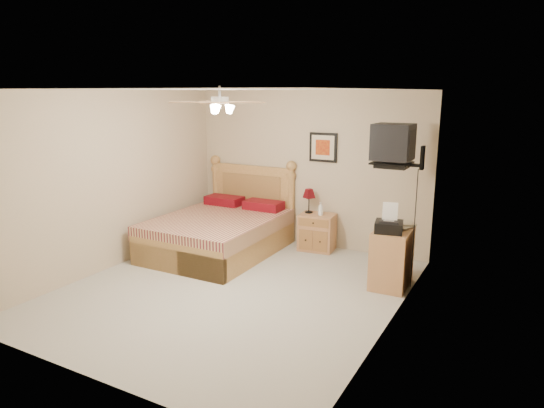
{
  "coord_description": "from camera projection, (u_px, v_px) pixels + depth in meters",
  "views": [
    {
      "loc": [
        3.21,
        -4.85,
        2.48
      ],
      "look_at": [
        0.08,
        0.9,
        0.95
      ],
      "focal_mm": 32.0,
      "sensor_mm": 36.0,
      "label": 1
    }
  ],
  "objects": [
    {
      "name": "floor",
      "position": [
        233.0,
        290.0,
        6.2
      ],
      "size": [
        4.5,
        4.5,
        0.0
      ],
      "primitive_type": "plane",
      "color": "#A9A498",
      "rests_on": "ground"
    },
    {
      "name": "ceiling",
      "position": [
        229.0,
        90.0,
        5.64
      ],
      "size": [
        4.0,
        4.5,
        0.04
      ],
      "primitive_type": "cube",
      "color": "white",
      "rests_on": "ground"
    },
    {
      "name": "wall_back",
      "position": [
        308.0,
        169.0,
        7.85
      ],
      "size": [
        4.0,
        0.04,
        2.5
      ],
      "primitive_type": "cube",
      "color": "#BFAB8C",
      "rests_on": "ground"
    },
    {
      "name": "wall_front",
      "position": [
        82.0,
        244.0,
        4.0
      ],
      "size": [
        4.0,
        0.04,
        2.5
      ],
      "primitive_type": "cube",
      "color": "#BFAB8C",
      "rests_on": "ground"
    },
    {
      "name": "wall_left",
      "position": [
        113.0,
        180.0,
        6.85
      ],
      "size": [
        0.04,
        4.5,
        2.5
      ],
      "primitive_type": "cube",
      "color": "#BFAB8C",
      "rests_on": "ground"
    },
    {
      "name": "wall_right",
      "position": [
        394.0,
        214.0,
        4.99
      ],
      "size": [
        0.04,
        4.5,
        2.5
      ],
      "primitive_type": "cube",
      "color": "#BFAB8C",
      "rests_on": "ground"
    },
    {
      "name": "bed",
      "position": [
        217.0,
        210.0,
        7.48
      ],
      "size": [
        1.64,
        2.15,
        1.38
      ],
      "primitive_type": null,
      "rotation": [
        0.0,
        0.0,
        0.01
      ],
      "color": "#A0773B",
      "rests_on": "ground"
    },
    {
      "name": "nightstand",
      "position": [
        317.0,
        232.0,
        7.72
      ],
      "size": [
        0.58,
        0.46,
        0.59
      ],
      "primitive_type": "cube",
      "rotation": [
        0.0,
        0.0,
        0.1
      ],
      "color": "#AE7646",
      "rests_on": "ground"
    },
    {
      "name": "table_lamp",
      "position": [
        309.0,
        201.0,
        7.71
      ],
      "size": [
        0.26,
        0.26,
        0.39
      ],
      "primitive_type": null,
      "rotation": [
        0.0,
        0.0,
        0.25
      ],
      "color": "#55090F",
      "rests_on": "nightstand"
    },
    {
      "name": "lotion_bottle",
      "position": [
        321.0,
        209.0,
        7.57
      ],
      "size": [
        0.1,
        0.1,
        0.21
      ],
      "primitive_type": "imported",
      "rotation": [
        0.0,
        0.0,
        -0.25
      ],
      "color": "white",
      "rests_on": "nightstand"
    },
    {
      "name": "framed_picture",
      "position": [
        323.0,
        147.0,
        7.62
      ],
      "size": [
        0.46,
        0.04,
        0.46
      ],
      "primitive_type": "cube",
      "color": "black",
      "rests_on": "wall_back"
    },
    {
      "name": "dresser",
      "position": [
        392.0,
        258.0,
        6.25
      ],
      "size": [
        0.46,
        0.65,
        0.75
      ],
      "primitive_type": "cube",
      "rotation": [
        0.0,
        0.0,
        0.03
      ],
      "color": "tan",
      "rests_on": "ground"
    },
    {
      "name": "fax_machine",
      "position": [
        389.0,
        218.0,
        6.05
      ],
      "size": [
        0.4,
        0.42,
        0.36
      ],
      "primitive_type": null,
      "rotation": [
        0.0,
        0.0,
        0.21
      ],
      "color": "black",
      "rests_on": "dresser"
    },
    {
      "name": "magazine_lower",
      "position": [
        397.0,
        224.0,
        6.38
      ],
      "size": [
        0.3,
        0.35,
        0.03
      ],
      "primitive_type": "imported",
      "rotation": [
        0.0,
        0.0,
        -0.31
      ],
      "color": "#B9AE92",
      "rests_on": "dresser"
    },
    {
      "name": "magazine_upper",
      "position": [
        397.0,
        223.0,
        6.38
      ],
      "size": [
        0.28,
        0.32,
        0.02
      ],
      "primitive_type": "imported",
      "rotation": [
        0.0,
        0.0,
        0.39
      ],
      "color": "#9D9175",
      "rests_on": "magazine_lower"
    },
    {
      "name": "wall_tv",
      "position": [
        405.0,
        146.0,
        6.13
      ],
      "size": [
        0.56,
        0.46,
        0.58
      ],
      "primitive_type": null,
      "color": "black",
      "rests_on": "wall_right"
    },
    {
      "name": "ceiling_fan",
      "position": [
        220.0,
        102.0,
        5.5
      ],
      "size": [
        1.14,
        1.14,
        0.28
      ],
      "primitive_type": null,
      "color": "silver",
      "rests_on": "ceiling"
    }
  ]
}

